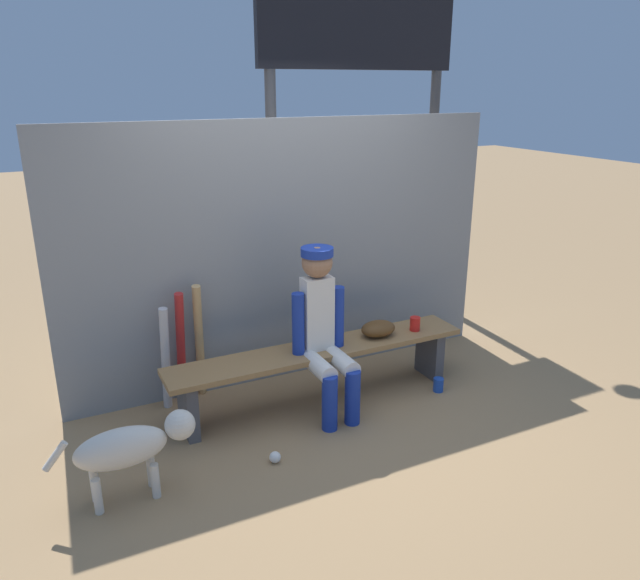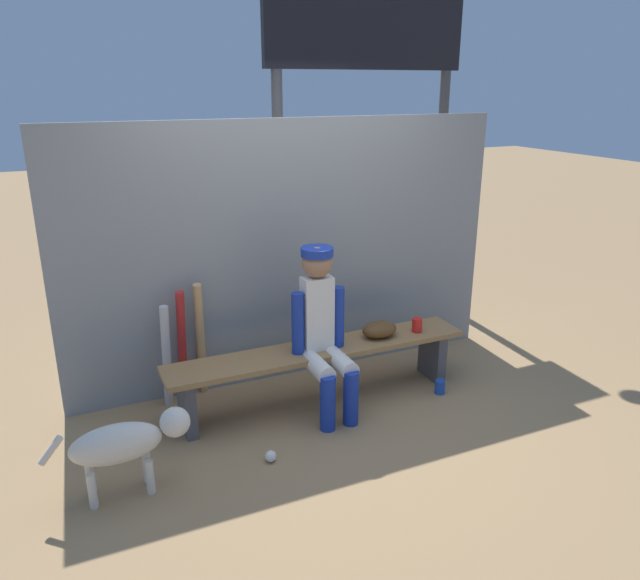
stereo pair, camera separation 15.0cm
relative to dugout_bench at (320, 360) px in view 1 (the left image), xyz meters
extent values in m
plane|color=#9E7A51|center=(0.00, 0.00, -0.35)|extent=(30.00, 30.00, 0.00)
cube|color=gray|center=(0.00, 0.55, 0.68)|extent=(3.58, 0.03, 2.06)
cube|color=olive|center=(0.00, 0.00, 0.08)|extent=(2.31, 0.36, 0.04)
cube|color=#4C4C51|center=(-1.00, 0.00, -0.14)|extent=(0.08, 0.29, 0.41)
cube|color=#4C4C51|center=(1.00, 0.00, -0.14)|extent=(0.08, 0.29, 0.41)
cube|color=silver|center=(-0.02, 0.00, 0.37)|extent=(0.22, 0.13, 0.55)
sphere|color=#9E7051|center=(-0.02, 0.00, 0.76)|extent=(0.22, 0.22, 0.22)
cylinder|color=#193399|center=(-0.02, 0.00, 0.84)|extent=(0.23, 0.23, 0.06)
cylinder|color=silver|center=(-0.11, -0.19, 0.06)|extent=(0.13, 0.38, 0.13)
cylinder|color=#193399|center=(-0.11, -0.38, -0.14)|extent=(0.11, 0.11, 0.41)
cylinder|color=#193399|center=(-0.18, -0.02, 0.32)|extent=(0.09, 0.09, 0.47)
cylinder|color=silver|center=(0.07, -0.19, 0.06)|extent=(0.13, 0.38, 0.13)
cylinder|color=#193399|center=(0.07, -0.38, -0.14)|extent=(0.11, 0.11, 0.41)
cylinder|color=#193399|center=(0.14, -0.02, 0.32)|extent=(0.09, 0.09, 0.47)
ellipsoid|color=#593819|center=(0.50, 0.00, 0.16)|extent=(0.28, 0.20, 0.12)
cylinder|color=tan|center=(-0.78, 0.46, 0.12)|extent=(0.10, 0.20, 0.93)
cylinder|color=#B22323|center=(-0.92, 0.45, 0.10)|extent=(0.07, 0.19, 0.89)
cylinder|color=#B7B7BC|center=(-1.05, 0.39, 0.06)|extent=(0.08, 0.15, 0.81)
sphere|color=white|center=(-0.61, -0.58, -0.31)|extent=(0.07, 0.07, 0.07)
cylinder|color=#1E47AD|center=(0.90, -0.27, -0.29)|extent=(0.08, 0.08, 0.11)
cylinder|color=red|center=(0.82, -0.03, 0.16)|extent=(0.08, 0.08, 0.11)
cylinder|color=#3F3F42|center=(0.29, 1.60, 0.86)|extent=(0.10, 0.10, 2.41)
cylinder|color=#3F3F42|center=(2.09, 1.60, 0.86)|extent=(0.10, 0.10, 2.41)
cube|color=black|center=(1.19, 1.60, 2.46)|extent=(2.04, 0.08, 0.78)
ellipsoid|color=beige|center=(-1.52, -0.53, -0.01)|extent=(0.52, 0.20, 0.24)
sphere|color=beige|center=(-1.18, -0.53, 0.05)|extent=(0.18, 0.18, 0.18)
cylinder|color=beige|center=(-1.86, -0.53, 0.04)|extent=(0.15, 0.04, 0.16)
cylinder|color=beige|center=(-1.36, -0.47, -0.24)|extent=(0.05, 0.05, 0.22)
cylinder|color=beige|center=(-1.36, -0.59, -0.24)|extent=(0.05, 0.05, 0.22)
cylinder|color=beige|center=(-1.68, -0.47, -0.24)|extent=(0.05, 0.05, 0.22)
cylinder|color=beige|center=(-1.68, -0.59, -0.24)|extent=(0.05, 0.05, 0.22)
camera|label=1|loc=(-1.81, -3.68, 1.95)|focal=34.07mm
camera|label=2|loc=(-1.68, -3.74, 1.95)|focal=34.07mm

